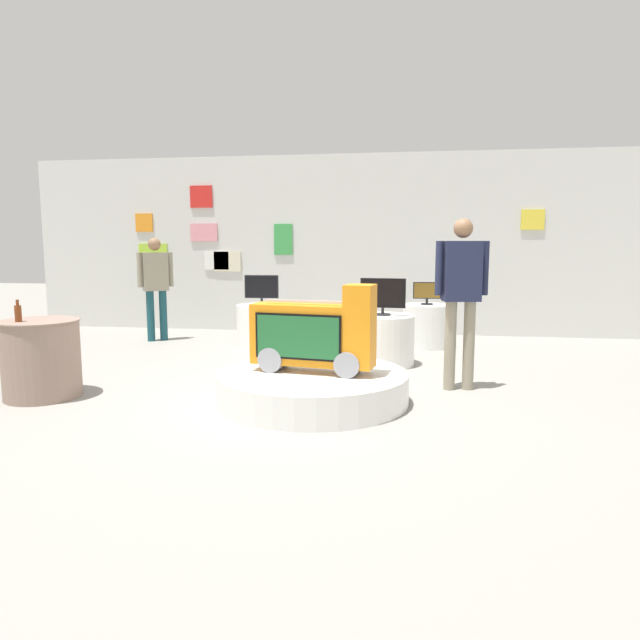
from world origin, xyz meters
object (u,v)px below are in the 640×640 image
(side_table_round, at_px, (41,358))
(display_pedestal_right_rear, at_px, (382,340))
(main_display_pedestal, at_px, (313,387))
(display_pedestal_left_rear, at_px, (262,326))
(novelty_firetruck_tv, at_px, (315,336))
(bottle_on_side_table, at_px, (18,313))
(display_pedestal_center_rear, at_px, (426,326))
(shopper_browsing_rear, at_px, (461,290))
(shopper_browsing_near_truck, at_px, (156,281))
(tv_on_center_rear, at_px, (427,292))
(tv_on_right_rear, at_px, (383,295))
(tv_on_left_rear, at_px, (262,288))

(side_table_round, bearing_deg, display_pedestal_right_rear, 32.28)
(main_display_pedestal, height_order, display_pedestal_left_rear, display_pedestal_left_rear)
(novelty_firetruck_tv, distance_m, bottle_on_side_table, 2.90)
(display_pedestal_center_rear, xyz_separation_m, shopper_browsing_rear, (0.26, -2.54, 0.74))
(shopper_browsing_near_truck, bearing_deg, display_pedestal_left_rear, -10.20)
(novelty_firetruck_tv, relative_size, tv_on_center_rear, 2.96)
(display_pedestal_left_rear, bearing_deg, novelty_firetruck_tv, -66.02)
(side_table_round, relative_size, shopper_browsing_near_truck, 0.48)
(display_pedestal_left_rear, xyz_separation_m, tv_on_center_rear, (2.44, 0.41, 0.51))
(main_display_pedestal, distance_m, side_table_round, 2.76)
(novelty_firetruck_tv, relative_size, shopper_browsing_near_truck, 0.75)
(display_pedestal_left_rear, relative_size, bottle_on_side_table, 3.51)
(novelty_firetruck_tv, distance_m, display_pedestal_right_rear, 1.99)
(novelty_firetruck_tv, distance_m, tv_on_right_rear, 1.97)
(main_display_pedestal, bearing_deg, novelty_firetruck_tv, -25.10)
(display_pedestal_right_rear, xyz_separation_m, bottle_on_side_table, (-3.45, -2.25, 0.56))
(shopper_browsing_rear, bearing_deg, display_pedestal_right_rear, 126.98)
(display_pedestal_center_rear, distance_m, bottle_on_side_table, 5.47)
(display_pedestal_right_rear, xyz_separation_m, shopper_browsing_rear, (0.86, -1.15, 0.74))
(side_table_round, distance_m, shopper_browsing_rear, 4.35)
(side_table_round, bearing_deg, display_pedestal_center_rear, 41.62)
(tv_on_center_rear, xyz_separation_m, shopper_browsing_rear, (0.26, -2.53, 0.23))
(tv_on_center_rear, relative_size, display_pedestal_right_rear, 0.51)
(display_pedestal_left_rear, height_order, display_pedestal_center_rear, same)
(main_display_pedestal, xyz_separation_m, tv_on_center_rear, (1.20, 3.24, 0.68))
(tv_on_left_rear, bearing_deg, novelty_firetruck_tv, -65.99)
(shopper_browsing_near_truck, height_order, shopper_browsing_rear, shopper_browsing_rear)
(display_pedestal_right_rear, xyz_separation_m, tv_on_right_rear, (0.00, -0.00, 0.58))
(main_display_pedestal, xyz_separation_m, display_pedestal_right_rear, (0.60, 1.86, 0.17))
(tv_on_left_rear, xyz_separation_m, tv_on_right_rear, (1.84, -0.97, 0.01))
(side_table_round, bearing_deg, main_display_pedestal, 5.10)
(novelty_firetruck_tv, bearing_deg, display_pedestal_center_rear, 70.15)
(tv_on_center_rear, bearing_deg, tv_on_right_rear, -113.37)
(display_pedestal_left_rear, height_order, bottle_on_side_table, bottle_on_side_table)
(display_pedestal_right_rear, height_order, tv_on_right_rear, tv_on_right_rear)
(display_pedestal_right_rear, xyz_separation_m, side_table_round, (-3.33, -2.10, 0.08))
(display_pedestal_left_rear, bearing_deg, tv_on_center_rear, 9.63)
(side_table_round, bearing_deg, shopper_browsing_near_truck, 95.49)
(display_pedestal_right_rear, height_order, bottle_on_side_table, bottle_on_side_table)
(display_pedestal_center_rear, height_order, tv_on_right_rear, tv_on_right_rear)
(display_pedestal_right_rear, bearing_deg, side_table_round, -147.72)
(main_display_pedestal, height_order, novelty_firetruck_tv, novelty_firetruck_tv)
(tv_on_right_rear, bearing_deg, display_pedestal_center_rear, 66.68)
(novelty_firetruck_tv, distance_m, tv_on_center_rear, 3.47)
(main_display_pedestal, relative_size, tv_on_center_rear, 4.49)
(shopper_browsing_near_truck, bearing_deg, shopper_browsing_rear, -28.39)
(display_pedestal_left_rear, relative_size, display_pedestal_center_rear, 1.07)
(novelty_firetruck_tv, xyz_separation_m, shopper_browsing_near_truck, (-3.08, 3.17, 0.30))
(shopper_browsing_near_truck, bearing_deg, display_pedestal_center_rear, 1.22)
(tv_on_center_rear, relative_size, bottle_on_side_table, 1.92)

